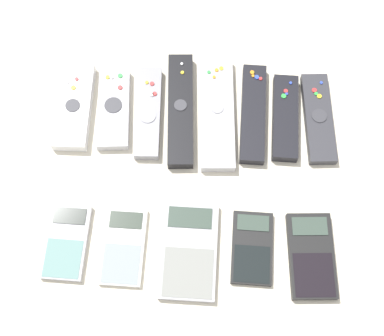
{
  "coord_description": "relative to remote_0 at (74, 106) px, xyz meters",
  "views": [
    {
      "loc": [
        0.01,
        -0.3,
        0.86
      ],
      "look_at": [
        0.0,
        0.03,
        0.01
      ],
      "focal_mm": 50.0,
      "sensor_mm": 36.0,
      "label": 1
    }
  ],
  "objects": [
    {
      "name": "remote_1",
      "position": [
        0.07,
        -0.0,
        -0.0
      ],
      "size": [
        0.06,
        0.16,
        0.02
      ],
      "rotation": [
        0.0,
        0.0,
        0.06
      ],
      "color": "#B7B7BC",
      "rests_on": "ground_plane"
    },
    {
      "name": "calculator_0",
      "position": [
        0.01,
        -0.24,
        -0.0
      ],
      "size": [
        0.07,
        0.13,
        0.01
      ],
      "rotation": [
        0.0,
        0.0,
        -0.04
      ],
      "color": "#B2B2B7",
      "rests_on": "ground_plane"
    },
    {
      "name": "calculator_4",
      "position": [
        0.41,
        -0.25,
        -0.0
      ],
      "size": [
        0.08,
        0.14,
        0.02
      ],
      "rotation": [
        0.0,
        0.0,
        0.04
      ],
      "color": "black",
      "rests_on": "ground_plane"
    },
    {
      "name": "remote_6",
      "position": [
        0.38,
        -0.01,
        -0.0
      ],
      "size": [
        0.05,
        0.16,
        0.02
      ],
      "rotation": [
        0.0,
        0.0,
        -0.04
      ],
      "color": "black",
      "rests_on": "ground_plane"
    },
    {
      "name": "calculator_2",
      "position": [
        0.21,
        -0.25,
        -0.0
      ],
      "size": [
        0.09,
        0.16,
        0.02
      ],
      "rotation": [
        0.0,
        0.0,
        -0.03
      ],
      "color": "#B2B2B7",
      "rests_on": "ground_plane"
    },
    {
      "name": "remote_5",
      "position": [
        0.32,
        -0.0,
        -0.0
      ],
      "size": [
        0.05,
        0.19,
        0.02
      ],
      "rotation": [
        0.0,
        0.0,
        -0.03
      ],
      "color": "black",
      "rests_on": "ground_plane"
    },
    {
      "name": "remote_2",
      "position": [
        0.13,
        -0.01,
        -0.0
      ],
      "size": [
        0.05,
        0.18,
        0.02
      ],
      "rotation": [
        0.0,
        0.0,
        0.02
      ],
      "color": "gray",
      "rests_on": "ground_plane"
    },
    {
      "name": "remote_3",
      "position": [
        0.19,
        -0.0,
        -0.0
      ],
      "size": [
        0.05,
        0.22,
        0.02
      ],
      "rotation": [
        0.0,
        0.0,
        0.04
      ],
      "color": "black",
      "rests_on": "ground_plane"
    },
    {
      "name": "remote_4",
      "position": [
        0.25,
        -0.0,
        -0.0
      ],
      "size": [
        0.07,
        0.22,
        0.02
      ],
      "rotation": [
        0.0,
        0.0,
        0.03
      ],
      "color": "#B7B7BC",
      "rests_on": "ground_plane"
    },
    {
      "name": "remote_0",
      "position": [
        0.0,
        0.0,
        0.0
      ],
      "size": [
        0.06,
        0.17,
        0.02
      ],
      "rotation": [
        0.0,
        0.0,
        0.0
      ],
      "color": "white",
      "rests_on": "ground_plane"
    },
    {
      "name": "ground_plane",
      "position": [
        0.21,
        -0.14,
        -0.01
      ],
      "size": [
        3.0,
        3.0,
        0.0
      ],
      "primitive_type": "plane",
      "color": "beige"
    },
    {
      "name": "calculator_3",
      "position": [
        0.32,
        -0.24,
        -0.01
      ],
      "size": [
        0.07,
        0.12,
        0.01
      ],
      "rotation": [
        0.0,
        0.0,
        -0.04
      ],
      "color": "black",
      "rests_on": "ground_plane"
    },
    {
      "name": "calculator_1",
      "position": [
        0.11,
        -0.25,
        -0.01
      ],
      "size": [
        0.07,
        0.13,
        0.01
      ],
      "rotation": [
        0.0,
        0.0,
        -0.03
      ],
      "color": "silver",
      "rests_on": "ground_plane"
    },
    {
      "name": "remote_7",
      "position": [
        0.43,
        -0.01,
        -0.0
      ],
      "size": [
        0.06,
        0.17,
        0.02
      ],
      "rotation": [
        0.0,
        0.0,
        0.05
      ],
      "color": "#333338",
      "rests_on": "ground_plane"
    }
  ]
}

